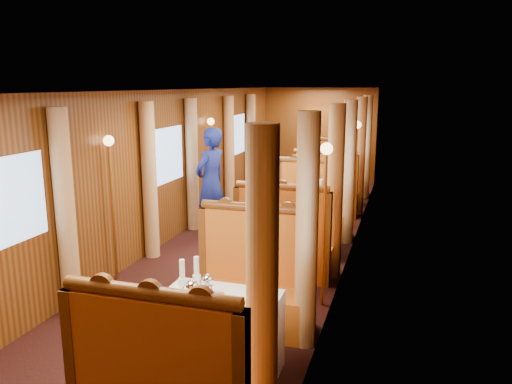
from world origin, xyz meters
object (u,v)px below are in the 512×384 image
at_px(teapot_back, 208,286).
at_px(banquette_far_aft, 339,176).
at_px(banquette_mid_fwd, 284,247).
at_px(banquette_far_fwd, 325,194).
at_px(banquette_mid_aft, 312,211).
at_px(teapot_right, 207,296).
at_px(table_far, 332,187).
at_px(teapot_left, 192,294).
at_px(tea_tray, 204,299).
at_px(table_near, 218,337).
at_px(banquette_near_aft, 252,289).
at_px(rose_vase_far, 332,162).
at_px(rose_vase_mid, 301,196).
at_px(steward, 211,183).
at_px(table_mid, 300,230).
at_px(passenger, 310,196).
at_px(fruit_plate, 245,307).

bearing_deg(teapot_back, banquette_far_aft, 105.80).
distance_m(banquette_mid_fwd, banquette_far_fwd, 3.50).
relative_size(banquette_mid_aft, teapot_right, 8.57).
xyz_separation_m(banquette_mid_aft, table_far, (0.00, 2.49, -0.05)).
distance_m(table_far, teapot_left, 7.15).
height_order(tea_tray, teapot_left, teapot_left).
xyz_separation_m(table_near, banquette_far_aft, (0.00, 8.01, 0.05)).
height_order(banquette_mid_aft, banquette_far_fwd, same).
xyz_separation_m(banquette_near_aft, rose_vase_far, (-0.03, 6.00, 0.50)).
bearing_deg(banquette_near_aft, rose_vase_mid, 89.63).
bearing_deg(banquette_mid_aft, rose_vase_mid, -89.12).
relative_size(table_near, teapot_left, 5.63).
xyz_separation_m(banquette_near_aft, banquette_far_aft, (0.00, 7.00, 0.00)).
bearing_deg(teapot_right, table_near, 84.08).
bearing_deg(banquette_near_aft, steward, 119.23).
bearing_deg(table_mid, passenger, 90.00).
bearing_deg(rose_vase_far, banquette_mid_fwd, -89.56).
distance_m(teapot_right, rose_vase_far, 7.12).
distance_m(teapot_left, passenger, 4.45).
relative_size(teapot_left, teapot_back, 1.13).
bearing_deg(banquette_far_fwd, fruit_plate, -87.24).
height_order(banquette_far_aft, rose_vase_mid, banquette_far_aft).
height_order(banquette_far_aft, teapot_right, banquette_far_aft).
bearing_deg(table_near, passenger, 90.00).
xyz_separation_m(table_mid, table_far, (0.00, 3.50, 0.00)).
bearing_deg(passenger, banquette_mid_aft, 90.00).
bearing_deg(banquette_far_fwd, banquette_mid_aft, -90.00).
distance_m(banquette_mid_aft, teapot_back, 4.46).
xyz_separation_m(banquette_mid_aft, teapot_right, (-0.06, -4.62, 0.39)).
bearing_deg(table_far, banquette_mid_fwd, -90.00).
bearing_deg(teapot_right, teapot_back, 131.86).
bearing_deg(teapot_left, steward, 110.97).
distance_m(banquette_near_aft, rose_vase_mid, 2.52).
height_order(banquette_mid_fwd, banquette_mid_aft, same).
height_order(teapot_right, rose_vase_mid, rose_vase_mid).
bearing_deg(banquette_far_fwd, banquette_mid_fwd, -90.00).
relative_size(table_mid, teapot_left, 5.63).
xyz_separation_m(table_mid, rose_vase_far, (-0.03, 3.51, 0.55)).
height_order(table_mid, banquette_far_fwd, banquette_far_fwd).
relative_size(banquette_near_aft, teapot_back, 8.08).
distance_m(banquette_far_fwd, teapot_right, 6.11).
xyz_separation_m(banquette_mid_fwd, teapot_right, (-0.06, -2.59, 0.39)).
bearing_deg(teapot_left, banquette_near_aft, 82.26).
bearing_deg(passenger, teapot_back, -91.71).
distance_m(banquette_far_aft, teapot_left, 8.16).
xyz_separation_m(rose_vase_mid, steward, (-1.67, 0.48, 0.01)).
bearing_deg(table_mid, tea_tray, -91.65).
height_order(banquette_near_aft, teapot_right, banquette_near_aft).
bearing_deg(table_near, rose_vase_far, 90.29).
relative_size(banquette_mid_aft, passenger, 1.76).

